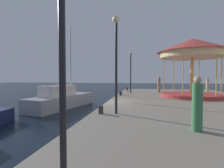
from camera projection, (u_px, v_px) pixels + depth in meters
ground_plane at (108, 112)px, 12.89m from camera, size 120.00×120.00×0.00m
quay_dock at (194, 109)px, 11.84m from camera, size 12.01×27.80×0.80m
sailboat_green at (61, 93)px, 21.59m from camera, size 2.58×5.69×7.33m
sailboat_grey at (62, 99)px, 14.69m from camera, size 3.46×7.15×7.19m
carousel at (192, 54)px, 15.58m from camera, size 6.20×6.20×5.23m
lamp_post_mid_promenade at (116, 48)px, 8.40m from camera, size 0.36×0.36×4.76m
lamp_post_far_end at (131, 65)px, 19.36m from camera, size 0.36×0.36×4.64m
bollard_south at (101, 110)px, 8.53m from camera, size 0.24×0.24×0.40m
bollard_north at (121, 93)px, 16.86m from camera, size 0.24×0.24×0.40m
bollard_center at (127, 89)px, 23.33m from camera, size 0.24×0.24×0.40m
person_mid_promenade at (208, 85)px, 21.23m from camera, size 0.34×0.34×1.73m
person_near_carousel at (159, 85)px, 20.37m from camera, size 0.34×0.34×1.91m
person_far_corner at (197, 105)px, 5.78m from camera, size 0.34×0.34×1.83m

